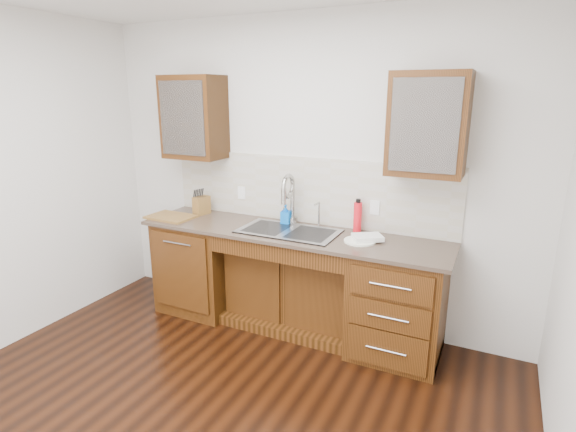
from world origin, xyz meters
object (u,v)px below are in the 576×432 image
at_px(cutting_board, 171,217).
at_px(plate, 360,241).
at_px(knife_block, 202,205).
at_px(soap_bottle, 286,215).
at_px(water_bottle, 358,217).

bearing_deg(cutting_board, plate, 2.87).
bearing_deg(plate, knife_block, 174.82).
height_order(knife_block, cutting_board, knife_block).
bearing_deg(knife_block, soap_bottle, 14.77).
xyz_separation_m(water_bottle, knife_block, (-1.53, -0.09, -0.04)).
bearing_deg(knife_block, cutting_board, -115.30).
bearing_deg(water_bottle, cutting_board, -169.05).
relative_size(soap_bottle, knife_block, 1.02).
relative_size(water_bottle, plate, 1.01).
relative_size(plate, cutting_board, 0.59).
distance_m(plate, knife_block, 1.64).
height_order(water_bottle, plate, water_bottle).
bearing_deg(plate, soap_bottle, 165.65).
bearing_deg(plate, water_bottle, 112.21).
bearing_deg(knife_block, plate, 6.82).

